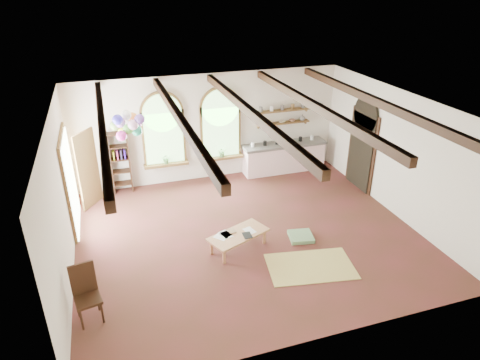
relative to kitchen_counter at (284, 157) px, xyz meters
name	(u,v)px	position (x,y,z in m)	size (l,w,h in m)	color
floor	(248,234)	(-2.30, -3.20, -0.48)	(8.00, 8.00, 0.00)	#5E2726
ceiling_beams	(249,111)	(-2.30, -3.20, 2.62)	(6.20, 6.80, 0.18)	#321D10
window_left	(163,132)	(-3.70, 0.23, 1.16)	(1.30, 0.28, 2.20)	brown
window_right	(221,126)	(-2.00, 0.23, 1.16)	(1.30, 0.28, 2.20)	brown
left_doorway	(70,183)	(-6.25, -1.40, 0.67)	(0.10, 1.90, 2.50)	brown
right_doorway	(361,152)	(1.65, -1.70, 0.62)	(0.10, 1.30, 2.40)	black
kitchen_counter	(284,157)	(0.00, 0.00, 0.00)	(2.68, 0.62, 0.94)	#FDD7DB
wall_shelf_lower	(283,123)	(0.00, 0.18, 1.07)	(1.70, 0.24, 0.04)	brown
wall_shelf_upper	(284,110)	(0.00, 0.18, 1.47)	(1.70, 0.24, 0.04)	brown
wall_clock	(319,108)	(1.25, 0.25, 1.42)	(0.32, 0.32, 0.04)	black
bookshelf	(120,163)	(-5.00, 0.12, 0.42)	(0.53, 0.32, 1.80)	#321D10
coffee_table	(238,235)	(-2.70, -3.68, -0.12)	(1.53, 1.12, 0.40)	tan
side_chair	(89,305)	(-5.95, -4.97, -0.15)	(0.52, 0.52, 1.13)	#321D10
floor_mat	(310,266)	(-1.42, -4.81, -0.47)	(1.84, 1.14, 0.02)	#D7C76B
floor_cushion	(301,237)	(-1.15, -3.75, -0.43)	(0.55, 0.55, 0.09)	#678B60
water_jug_a	(314,159)	(1.09, 0.00, -0.21)	(0.32, 0.32, 0.63)	#5583B6
water_jug_b	(312,159)	(1.00, 0.00, -0.20)	(0.33, 0.33, 0.64)	#5583B6
balloon_cluster	(128,125)	(-4.71, -0.98, 1.86)	(0.84, 0.89, 1.16)	silver
table_book	(229,231)	(-2.89, -3.54, -0.07)	(0.16, 0.23, 0.02)	olive
tablet	(247,235)	(-2.53, -3.81, -0.07)	(0.19, 0.27, 0.01)	black
potted_plant_left	(166,159)	(-3.70, 0.12, 0.37)	(0.27, 0.23, 0.30)	#598C4C
potted_plant_right	(222,152)	(-2.00, 0.12, 0.37)	(0.27, 0.23, 0.30)	#598C4C
shelf_cup_a	(261,123)	(-0.75, 0.18, 1.14)	(0.12, 0.10, 0.10)	white
shelf_cup_b	(271,122)	(-0.40, 0.18, 1.14)	(0.10, 0.10, 0.09)	beige
shelf_bowl_a	(282,122)	(-0.05, 0.18, 1.12)	(0.22, 0.22, 0.05)	beige
shelf_bowl_b	(292,120)	(0.30, 0.18, 1.12)	(0.20, 0.20, 0.06)	#8C664C
shelf_vase	(302,117)	(0.65, 0.18, 1.19)	(0.18, 0.18, 0.19)	slate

